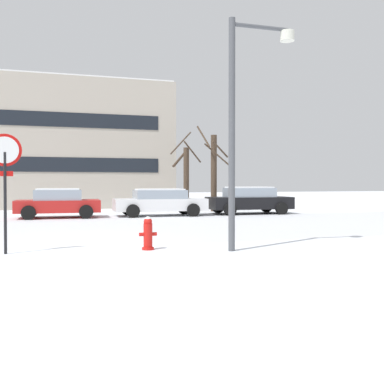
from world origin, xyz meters
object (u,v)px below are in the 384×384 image
at_px(fire_hydrant, 148,233).
at_px(parked_car_white, 160,202).
at_px(parked_car_black, 249,200).
at_px(street_lamp, 244,109).
at_px(parked_car_red, 58,203).
at_px(stop_sign, 5,170).

xyz_separation_m(fire_hydrant, parked_car_white, (2.99, 11.29, 0.29)).
height_order(parked_car_white, parked_car_black, parked_car_black).
distance_m(parked_car_white, parked_car_black, 4.87).
bearing_deg(street_lamp, parked_car_red, 108.42).
xyz_separation_m(parked_car_red, parked_car_black, (9.75, -0.16, 0.03)).
distance_m(fire_hydrant, parked_car_white, 11.69).
bearing_deg(street_lamp, fire_hydrant, 160.08).
height_order(fire_hydrant, street_lamp, street_lamp).
bearing_deg(fire_hydrant, stop_sign, 174.55).
height_order(stop_sign, fire_hydrant, stop_sign).
xyz_separation_m(stop_sign, parked_car_black, (11.18, 11.02, -1.23)).
distance_m(stop_sign, parked_car_black, 15.75).
bearing_deg(parked_car_red, fire_hydrant, -80.71).
bearing_deg(stop_sign, street_lamp, -11.44).
distance_m(street_lamp, parked_car_white, 12.43).
height_order(fire_hydrant, parked_car_red, parked_car_red).
height_order(stop_sign, parked_car_black, stop_sign).
bearing_deg(stop_sign, fire_hydrant, -5.45).
bearing_deg(street_lamp, parked_car_white, 86.34).
relative_size(stop_sign, parked_car_black, 0.63).
relative_size(fire_hydrant, parked_car_white, 0.18).
relative_size(parked_car_red, parked_car_white, 0.85).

